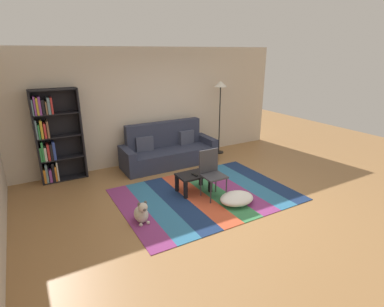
% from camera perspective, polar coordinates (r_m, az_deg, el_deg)
% --- Properties ---
extents(ground_plane, '(14.00, 14.00, 0.00)m').
position_cam_1_polar(ground_plane, '(5.70, 4.04, -8.36)').
color(ground_plane, '#9E7042').
extents(back_wall, '(6.80, 0.10, 2.70)m').
position_cam_1_polar(back_wall, '(7.42, -6.84, 9.05)').
color(back_wall, beige).
rests_on(back_wall, ground_plane).
extents(rug, '(3.22, 2.32, 0.01)m').
position_cam_1_polar(rug, '(5.79, 2.63, -7.80)').
color(rug, '#843370').
rests_on(rug, ground_plane).
extents(couch, '(2.26, 0.80, 1.00)m').
position_cam_1_polar(couch, '(7.21, -4.54, 0.53)').
color(couch, '#2D3347').
rests_on(couch, ground_plane).
extents(bookshelf, '(0.90, 0.28, 1.91)m').
position_cam_1_polar(bookshelf, '(6.72, -24.89, 2.73)').
color(bookshelf, black).
rests_on(bookshelf, ground_plane).
extents(coffee_table, '(0.62, 0.43, 0.36)m').
position_cam_1_polar(coffee_table, '(5.78, 0.30, -4.63)').
color(coffee_table, black).
rests_on(coffee_table, rug).
extents(pouf, '(0.64, 0.50, 0.19)m').
position_cam_1_polar(pouf, '(5.49, 8.50, -8.43)').
color(pouf, white).
rests_on(pouf, rug).
extents(dog, '(0.22, 0.35, 0.40)m').
position_cam_1_polar(dog, '(4.93, -9.58, -11.13)').
color(dog, beige).
rests_on(dog, ground_plane).
extents(standing_lamp, '(0.32, 0.32, 1.89)m').
position_cam_1_polar(standing_lamp, '(7.78, 5.41, 11.27)').
color(standing_lamp, black).
rests_on(standing_lamp, ground_plane).
extents(tv_remote, '(0.07, 0.16, 0.02)m').
position_cam_1_polar(tv_remote, '(5.69, 0.50, -4.06)').
color(tv_remote, black).
rests_on(tv_remote, coffee_table).
extents(folding_chair, '(0.40, 0.40, 0.90)m').
position_cam_1_polar(folding_chair, '(5.54, 3.68, -3.09)').
color(folding_chair, '#38383D').
rests_on(folding_chair, ground_plane).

